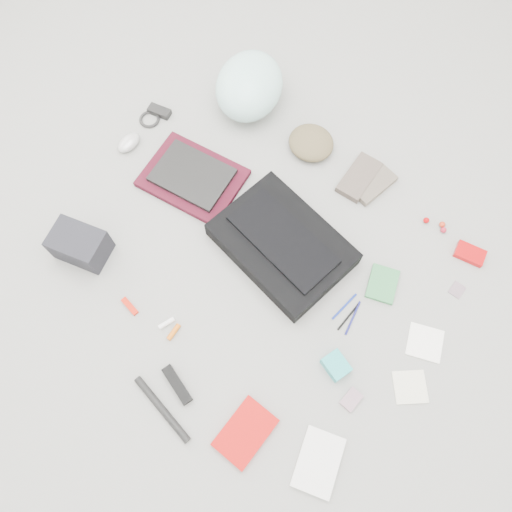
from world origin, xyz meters
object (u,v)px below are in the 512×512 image
Objects in this scene: laptop at (192,175)px; accordion_wallet at (336,366)px; bike_helmet at (249,86)px; book_red at (245,432)px; messenger_bag at (282,244)px; camera_bag at (80,245)px.

accordion_wallet is at bearing -25.09° from laptop.
bike_helmet is 1.37m from book_red.
accordion_wallet is at bearing -21.30° from messenger_bag.
accordion_wallet is (0.43, -0.23, -0.02)m from messenger_bag.
laptop is 1.53× the size of camera_bag.
camera_bag reaches higher than accordion_wallet.
messenger_bag is 5.46× the size of accordion_wallet.
accordion_wallet reaches higher than book_red.
laptop is 0.51m from camera_bag.
laptop is at bearing -173.51° from messenger_bag.
book_red is at bearing -47.57° from laptop.
camera_bag is (-0.57, -0.49, 0.02)m from messenger_bag.
bike_helmet is at bearing 160.82° from accordion_wallet.
accordion_wallet is (0.97, -0.68, -0.08)m from bike_helmet.
camera_bag reaches higher than book_red.
accordion_wallet is at bearing 73.15° from book_red.
messenger_bag reaches higher than accordion_wallet.
messenger_bag is 0.47m from laptop.
messenger_bag is 0.75m from camera_bag.
book_red is 0.38m from accordion_wallet.
book_red is 2.25× the size of accordion_wallet.
accordion_wallet is at bearing -59.41° from bike_helmet.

